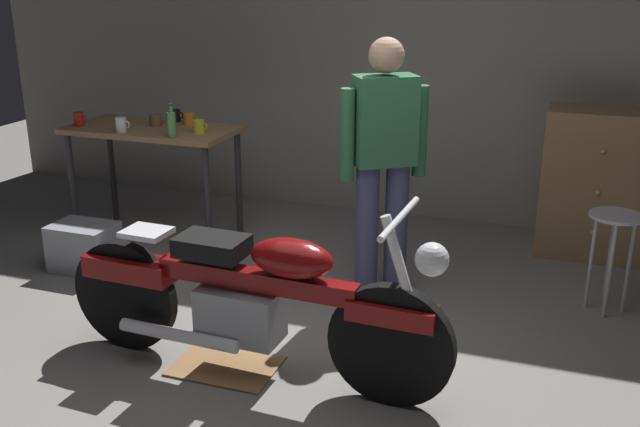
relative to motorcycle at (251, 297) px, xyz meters
name	(u,v)px	position (x,y,z in m)	size (l,w,h in m)	color
ground_plane	(284,365)	(0.13, 0.13, -0.45)	(12.00, 12.00, 0.00)	gray
back_wall	(411,33)	(0.13, 2.93, 1.10)	(8.00, 0.12, 3.10)	gray
workbench	(153,141)	(-1.57, 1.63, 0.34)	(1.30, 0.64, 0.90)	#99724C
motorcycle	(251,297)	(0.00, 0.00, 0.00)	(2.19, 0.60, 1.00)	black
person_standing	(384,157)	(0.36, 1.24, 0.48)	(0.49, 0.39, 1.67)	#4A4D77
shop_stool	(613,236)	(1.78, 1.45, 0.05)	(0.32, 0.32, 0.64)	#B2B2B7
wooden_dresser	(598,184)	(1.68, 2.43, 0.10)	(0.80, 0.47, 1.10)	#99724C
drip_tray	(226,366)	(-0.17, 0.00, -0.44)	(0.56, 0.40, 0.01)	olive
storage_bin	(84,247)	(-1.72, 0.88, -0.28)	(0.44, 0.32, 0.34)	gray
mug_white_ceramic	(121,125)	(-1.69, 1.40, 0.51)	(0.12, 0.08, 0.11)	white
mug_brown_stoneware	(156,120)	(-1.56, 1.67, 0.50)	(0.12, 0.09, 0.09)	brown
mug_red_diner	(79,119)	(-2.12, 1.48, 0.50)	(0.11, 0.08, 0.11)	red
mug_black_matte	(176,115)	(-1.50, 1.88, 0.50)	(0.11, 0.07, 0.10)	black
mug_orange_travel	(189,119)	(-1.34, 1.80, 0.50)	(0.12, 0.09, 0.10)	orange
mug_yellow_tall	(199,127)	(-1.13, 1.56, 0.50)	(0.12, 0.08, 0.10)	yellow
bottle	(172,124)	(-1.25, 1.38, 0.55)	(0.06, 0.06, 0.24)	#4C8C4C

